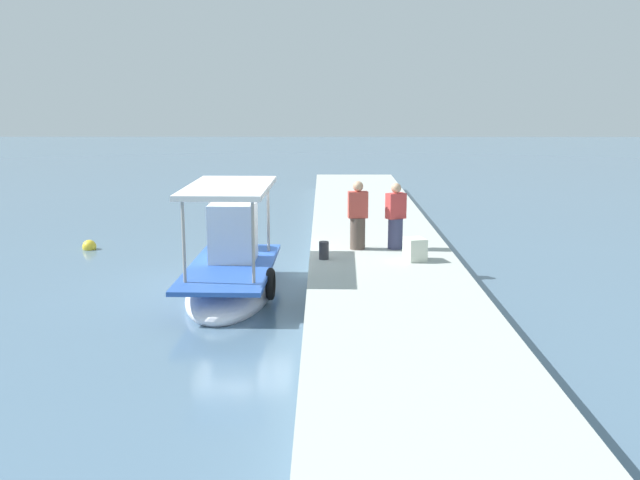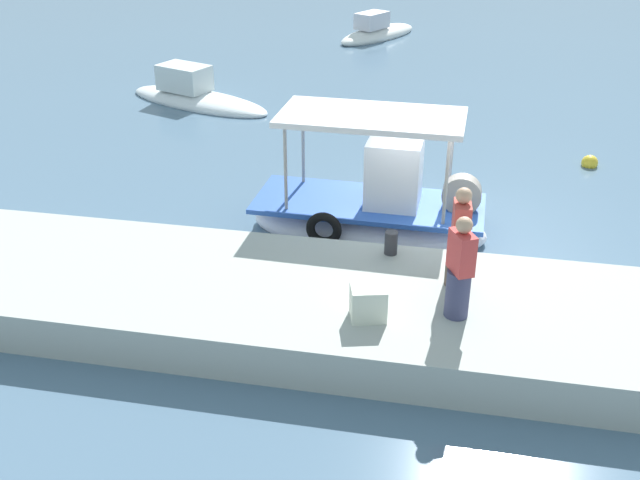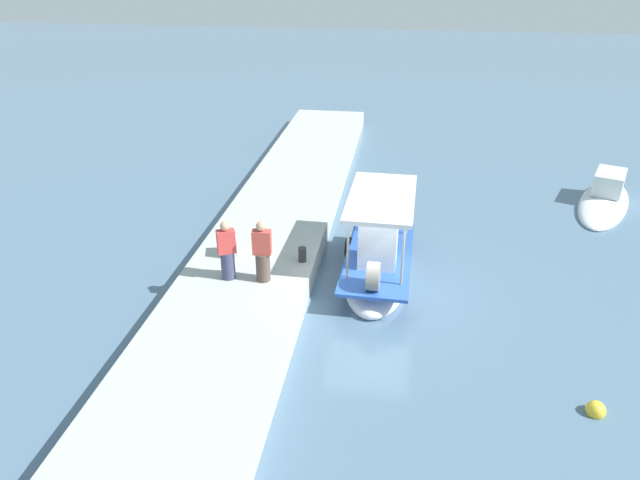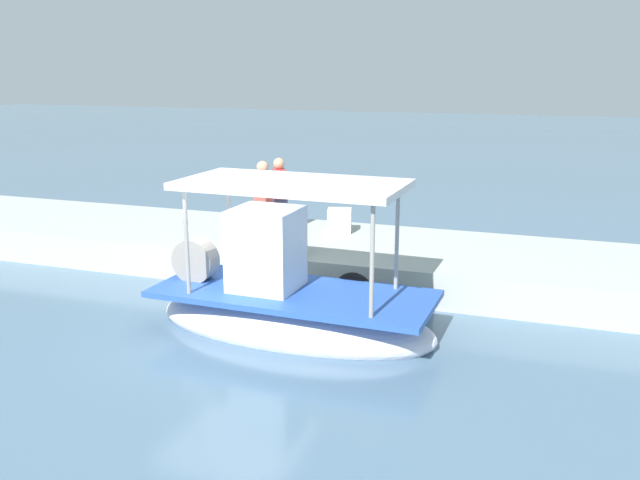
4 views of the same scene
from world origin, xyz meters
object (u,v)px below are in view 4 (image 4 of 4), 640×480
at_px(fisherman_near_bollard, 263,205).
at_px(main_fishing_boat, 289,302).
at_px(mooring_bollard, 301,245).
at_px(cargo_crate, 339,220).
at_px(fisherman_by_crate, 279,198).

bearing_deg(fisherman_near_bollard, main_fishing_boat, 120.74).
height_order(main_fishing_boat, mooring_bollard, main_fishing_boat).
xyz_separation_m(fisherman_near_bollard, cargo_crate, (-1.32, -1.34, -0.53)).
xyz_separation_m(fisherman_by_crate, cargo_crate, (-1.36, -0.35, -0.50)).
height_order(fisherman_near_bollard, fisherman_by_crate, fisherman_near_bollard).
bearing_deg(fisherman_by_crate, mooring_bollard, 123.80).
bearing_deg(fisherman_near_bollard, cargo_crate, -134.68).
relative_size(fisherman_near_bollard, mooring_bollard, 4.05).
relative_size(fisherman_by_crate, cargo_crate, 3.12).
xyz_separation_m(main_fishing_boat, mooring_bollard, (0.61, -2.19, 0.43)).
bearing_deg(mooring_bollard, fisherman_near_bollard, -35.91).
bearing_deg(fisherman_near_bollard, mooring_bollard, 144.09).
height_order(fisherman_by_crate, mooring_bollard, fisherman_by_crate).
height_order(fisherman_near_bollard, cargo_crate, fisherman_near_bollard).
distance_m(mooring_bollard, cargo_crate, 2.22).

